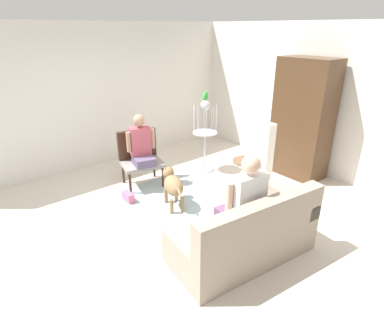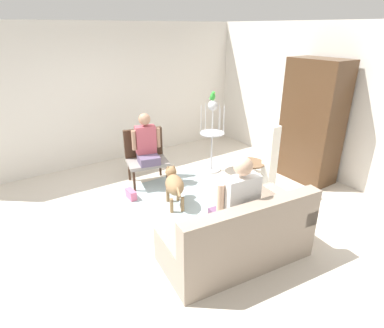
{
  "view_description": "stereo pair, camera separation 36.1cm",
  "coord_description": "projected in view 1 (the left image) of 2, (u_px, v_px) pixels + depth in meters",
  "views": [
    {
      "loc": [
        3.36,
        -2.41,
        2.63
      ],
      "look_at": [
        0.08,
        0.23,
        0.8
      ],
      "focal_mm": 29.84,
      "sensor_mm": 36.0,
      "label": 1
    },
    {
      "loc": [
        3.57,
        -2.12,
        2.63
      ],
      "look_at": [
        0.08,
        0.23,
        0.8
      ],
      "focal_mm": 29.84,
      "sensor_mm": 36.0,
      "label": 2
    }
  ],
  "objects": [
    {
      "name": "left_wall",
      "position": [
        108.0,
        95.0,
        6.39
      ],
      "size": [
        0.12,
        6.66,
        2.73
      ],
      "primitive_type": "cube",
      "color": "silver",
      "rests_on": "ground"
    },
    {
      "name": "area_rug",
      "position": [
        182.0,
        218.0,
        4.75
      ],
      "size": [
        2.74,
        2.12,
        0.01
      ],
      "primitive_type": "cube",
      "color": "#9EB2B7",
      "rests_on": "ground"
    },
    {
      "name": "column_lamp",
      "position": [
        265.0,
        161.0,
        5.21
      ],
      "size": [
        0.2,
        0.2,
        1.24
      ],
      "color": "#4C4742",
      "rests_on": "ground"
    },
    {
      "name": "bird_cage_stand",
      "position": [
        205.0,
        132.0,
        6.05
      ],
      "size": [
        0.47,
        0.47,
        1.39
      ],
      "color": "silver",
      "rests_on": "ground"
    },
    {
      "name": "dog",
      "position": [
        173.0,
        185.0,
        4.94
      ],
      "size": [
        0.78,
        0.43,
        0.59
      ],
      "color": "olive",
      "rests_on": "ground"
    },
    {
      "name": "armchair",
      "position": [
        139.0,
        154.0,
        5.65
      ],
      "size": [
        0.7,
        0.8,
        0.96
      ],
      "color": "#382316",
      "rests_on": "ground"
    },
    {
      "name": "ground_plane",
      "position": [
        177.0,
        215.0,
        4.83
      ],
      "size": [
        7.27,
        7.27,
        0.0
      ],
      "primitive_type": "plane",
      "color": "beige"
    },
    {
      "name": "round_end_table",
      "position": [
        245.0,
        175.0,
        5.36
      ],
      "size": [
        0.46,
        0.46,
        0.6
      ],
      "color": "brown",
      "rests_on": "ground"
    },
    {
      "name": "armoire_cabinet",
      "position": [
        302.0,
        119.0,
        5.78
      ],
      "size": [
        0.99,
        0.56,
        2.15
      ],
      "primitive_type": "cube",
      "color": "#4C331E",
      "rests_on": "ground"
    },
    {
      "name": "person_on_armchair",
      "position": [
        141.0,
        144.0,
        5.43
      ],
      "size": [
        0.48,
        0.49,
        0.85
      ],
      "color": "#5C4E6C"
    },
    {
      "name": "couch",
      "position": [
        247.0,
        234.0,
        3.84
      ],
      "size": [
        1.03,
        1.84,
        0.91
      ],
      "color": "gray",
      "rests_on": "ground"
    },
    {
      "name": "back_wall",
      "position": [
        306.0,
        98.0,
        6.07
      ],
      "size": [
        5.86,
        0.12,
        2.73
      ],
      "primitive_type": "cube",
      "color": "silver",
      "rests_on": "ground"
    },
    {
      "name": "handbag",
      "position": [
        128.0,
        197.0,
        5.19
      ],
      "size": [
        0.24,
        0.1,
        0.15
      ],
      "primitive_type": "cube",
      "color": "#D8668C",
      "rests_on": "ground"
    },
    {
      "name": "person_on_couch",
      "position": [
        245.0,
        198.0,
        3.67
      ],
      "size": [
        0.51,
        0.57,
        0.9
      ],
      "color": "#654262"
    },
    {
      "name": "parrot",
      "position": [
        205.0,
        96.0,
        5.78
      ],
      "size": [
        0.17,
        0.1,
        0.17
      ],
      "color": "green",
      "rests_on": "bird_cage_stand"
    }
  ]
}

